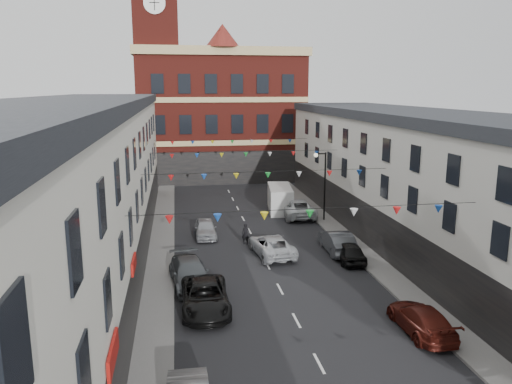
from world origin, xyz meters
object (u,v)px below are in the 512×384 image
car_right_c (421,319)px  pedestrian (246,234)px  moving_car (272,245)px  car_left_d (190,273)px  car_left_e (205,228)px  street_lamp (322,177)px  white_van (280,199)px  car_right_d (349,251)px  car_right_e (337,241)px  car_left_c (205,297)px  car_right_f (296,207)px

car_right_c → pedestrian: bearing=-67.0°
moving_car → car_right_c: bearing=105.8°
car_left_d → car_left_e: 9.68m
street_lamp → car_left_d: (-11.63, -12.58, -3.16)m
street_lamp → white_van: street_lamp is taller
car_left_e → white_van: (7.40, 7.29, 0.47)m
car_right_d → pedestrian: bearing=-33.5°
street_lamp → white_van: (-2.75, 4.27, -2.74)m
street_lamp → car_left_d: size_ratio=1.17×
street_lamp → car_left_e: size_ratio=1.48×
car_right_c → moving_car: bearing=-68.3°
car_right_d → white_van: bearing=-79.9°
street_lamp → pedestrian: 9.61m
car_right_c → car_right_e: bearing=-89.3°
car_left_c → moving_car: size_ratio=1.03×
white_van → car_right_e: bearing=-76.0°
moving_car → pedestrian: (-1.46, 2.68, 0.07)m
car_right_c → car_right_d: 10.04m
car_left_c → moving_car: car_left_c is taller
car_right_c → street_lamp: bearing=-93.1°
car_left_d → car_right_e: size_ratio=1.09×
car_right_c → car_right_e: car_right_e is taller
car_right_e → pedestrian: 6.72m
car_right_c → car_right_d: car_right_d is taller
car_left_c → car_left_d: size_ratio=1.03×
pedestrian → car_left_c: bearing=-85.8°
street_lamp → car_left_d: bearing=-132.7°
car_left_e → car_left_c: bearing=-93.1°
car_right_f → car_right_e: bearing=93.7°
car_right_c → car_left_c: bearing=-22.3°
car_right_c → car_right_f: size_ratio=0.78×
street_lamp → white_van: bearing=122.8°
car_right_d → white_van: size_ratio=0.75×
street_lamp → car_left_c: bearing=-124.3°
car_right_e → moving_car: car_right_e is taller
white_van → moving_car: bearing=-97.3°
car_right_c → car_right_d: (-0.01, 10.04, 0.01)m
car_right_d → white_van: (-1.69, 14.34, 0.49)m
car_right_f → pedestrian: bearing=53.8°
car_left_d → moving_car: (5.74, 4.56, -0.04)m
white_van → car_left_c: bearing=-104.9°
car_right_f → moving_car: bearing=68.6°
moving_car → pedestrian: bearing=-67.5°
car_right_c → car_right_e: 11.97m
car_left_c → car_right_f: size_ratio=0.90×
car_right_e → car_right_f: (-0.46, 10.21, 0.03)m
car_left_d → moving_car: size_ratio=1.01×
car_left_c → pedestrian: size_ratio=3.38×
street_lamp → car_right_f: size_ratio=1.03×
car_left_c → pedestrian: bearing=71.6°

